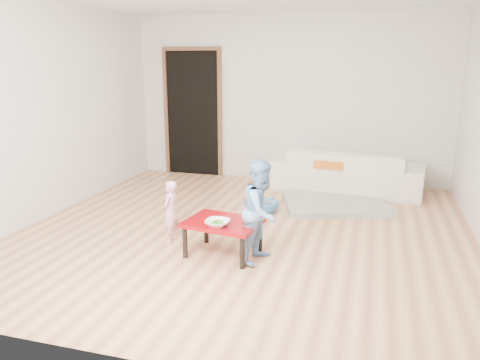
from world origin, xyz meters
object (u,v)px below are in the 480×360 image
at_px(red_table, 223,238).
at_px(basin, 261,207).
at_px(bowl, 217,223).
at_px(child_blue, 262,211).
at_px(child_pink, 170,212).
at_px(sofa, 347,171).

relative_size(red_table, basin, 1.60).
bearing_deg(bowl, child_blue, 19.35).
bearing_deg(child_blue, child_pink, 95.39).
bearing_deg(child_pink, child_blue, 77.22).
bearing_deg(child_pink, red_table, 72.02).
relative_size(child_pink, basin, 1.50).
distance_m(red_table, child_blue, 0.51).
height_order(bowl, basin, bowl).
relative_size(sofa, child_pink, 3.19).
xyz_separation_m(sofa, bowl, (-1.03, -2.91, 0.07)).
bearing_deg(red_table, sofa, 69.63).
xyz_separation_m(red_table, basin, (0.05, 1.42, -0.11)).
distance_m(red_table, basin, 1.42).
xyz_separation_m(bowl, child_pink, (-0.65, 0.33, -0.05)).
relative_size(bowl, basin, 0.52).
bearing_deg(sofa, child_pink, 62.92).
relative_size(sofa, red_table, 2.98).
xyz_separation_m(red_table, child_pink, (-0.65, 0.18, 0.16)).
distance_m(red_table, child_pink, 0.69).
height_order(child_pink, basin, child_pink).
height_order(red_table, basin, red_table).
bearing_deg(bowl, basin, 88.08).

